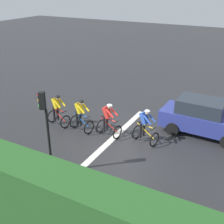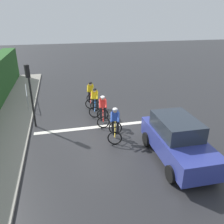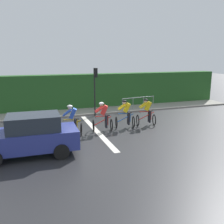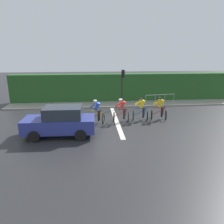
# 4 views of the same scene
# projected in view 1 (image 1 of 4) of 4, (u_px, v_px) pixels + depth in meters

# --- Properties ---
(ground_plane) EXTENTS (80.00, 80.00, 0.00)m
(ground_plane) POSITION_uv_depth(u_px,v_px,m) (120.00, 140.00, 13.53)
(ground_plane) COLOR #28282B
(sidewalk_kerb) EXTENTS (2.80, 22.10, 0.12)m
(sidewalk_kerb) POSITION_uv_depth(u_px,v_px,m) (6.00, 189.00, 10.28)
(sidewalk_kerb) COLOR gray
(sidewalk_kerb) RESTS_ON ground
(road_marking_stop_line) EXTENTS (7.00, 0.30, 0.01)m
(road_marking_stop_line) POSITION_uv_depth(u_px,v_px,m) (113.00, 138.00, 13.69)
(road_marking_stop_line) COLOR silver
(road_marking_stop_line) RESTS_ON ground
(cyclist_lead) EXTENTS (0.89, 1.20, 1.66)m
(cyclist_lead) POSITION_uv_depth(u_px,v_px,m) (58.00, 111.00, 14.69)
(cyclist_lead) COLOR black
(cyclist_lead) RESTS_ON ground
(cyclist_second) EXTENTS (0.91, 1.21, 1.66)m
(cyclist_second) POSITION_uv_depth(u_px,v_px,m) (81.00, 116.00, 14.13)
(cyclist_second) COLOR black
(cyclist_second) RESTS_ON ground
(cyclist_mid) EXTENTS (0.85, 1.18, 1.66)m
(cyclist_mid) POSITION_uv_depth(u_px,v_px,m) (108.00, 120.00, 13.67)
(cyclist_mid) COLOR black
(cyclist_mid) RESTS_ON ground
(cyclist_fourth) EXTENTS (0.95, 1.22, 1.66)m
(cyclist_fourth) POSITION_uv_depth(u_px,v_px,m) (145.00, 127.00, 13.09)
(cyclist_fourth) COLOR black
(cyclist_fourth) RESTS_ON ground
(car_navy) EXTENTS (1.96, 4.14, 1.76)m
(car_navy) POSITION_uv_depth(u_px,v_px,m) (203.00, 117.00, 13.79)
(car_navy) COLOR navy
(car_navy) RESTS_ON ground
(traffic_light_near_crossing) EXTENTS (0.26, 0.30, 3.34)m
(traffic_light_near_crossing) POSITION_uv_depth(u_px,v_px,m) (45.00, 121.00, 10.38)
(traffic_light_near_crossing) COLOR black
(traffic_light_near_crossing) RESTS_ON ground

